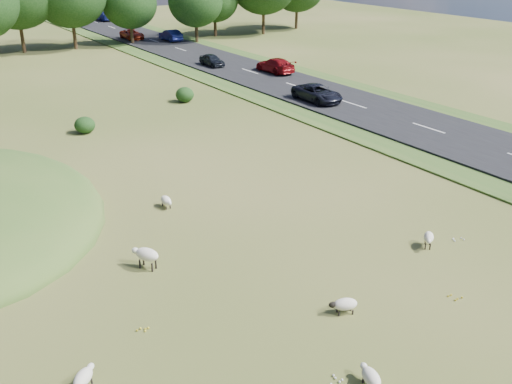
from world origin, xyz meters
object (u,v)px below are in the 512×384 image
sheep_1 (429,238)px  sheep_5 (371,377)px  sheep_2 (146,254)px  sheep_3 (166,201)px  car_2 (317,93)px  car_5 (212,60)px  car_6 (132,34)px  car_0 (104,16)px  car_7 (171,35)px  sheep_0 (84,377)px  sheep_4 (345,304)px  car_4 (275,65)px

sheep_1 → sheep_5: 9.89m
sheep_2 → sheep_3: (3.35, 5.07, -0.28)m
car_2 → car_5: (0.00, 18.08, -0.06)m
car_2 → car_6: (0.00, 40.45, -0.04)m
car_0 → car_7: (0.00, -25.94, 0.01)m
sheep_1 → car_5: (11.80, 40.38, 0.37)m
car_6 → car_5: bearing=-90.0°
sheep_2 → car_6: bearing=-52.5°
car_0 → sheep_1: bearing=79.5°
sheep_0 → sheep_1: 16.02m
sheep_0 → car_2: size_ratio=0.20×
car_5 → sheep_0: bearing=-124.4°
sheep_2 → car_0: 83.32m
car_0 → car_2: 62.12m
sheep_0 → car_6: car_6 is taller
sheep_4 → car_0: size_ratio=0.23×
car_0 → car_4: 50.52m
sheep_2 → car_0: (27.02, 78.82, 0.32)m
sheep_5 → car_7: car_7 is taller
sheep_2 → sheep_3: 6.08m
car_5 → car_7: 18.39m
sheep_2 → car_5: car_5 is taller
sheep_0 → car_4: size_ratio=0.20×
sheep_1 → sheep_5: sheep_1 is taller
car_0 → car_6: 21.89m
car_5 → car_6: size_ratio=0.80×
sheep_3 → car_2: (19.87, 11.74, 0.55)m
sheep_0 → car_6: (27.83, 62.94, 0.36)m
car_2 → sheep_5: bearing=-126.7°
car_0 → car_7: car_7 is taller
sheep_1 → car_2: 25.23m
sheep_1 → sheep_3: 13.29m
car_2 → car_7: size_ratio=1.10×
car_5 → car_7: (3.80, 17.99, 0.12)m
sheep_0 → sheep_5: bearing=-75.0°
sheep_1 → car_6: car_6 is taller
sheep_4 → car_6: 66.99m
sheep_3 → car_6: 55.85m
car_0 → car_6: (-3.80, -21.55, -0.10)m
sheep_3 → car_6: (19.87, 52.19, 0.51)m
sheep_0 → car_6: bearing=23.9°
car_0 → car_2: (-3.80, -62.01, -0.05)m
car_0 → sheep_3: bearing=72.2°
car_7 → sheep_3: bearing=63.7°
car_7 → car_6: bearing=-49.1°
sheep_0 → sheep_2: sheep_2 is taller
car_5 → sheep_2: bearing=-123.6°
car_6 → sheep_3: bearing=-110.8°
sheep_0 → sheep_2: bearing=8.7°
sheep_1 → car_4: size_ratio=0.19×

